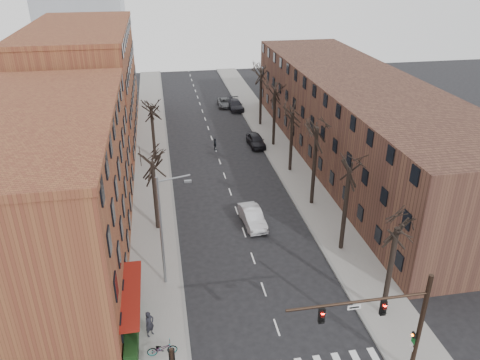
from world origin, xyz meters
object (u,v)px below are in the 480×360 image
pedestrian_a (150,324)px  bicycle (162,348)px  parked_car_mid (235,105)px  silver_sedan (252,217)px  parked_car_near (256,140)px

pedestrian_a → bicycle: (0.72, -1.80, -0.45)m
parked_car_mid → bicycle: size_ratio=2.78×
silver_sedan → pedestrian_a: pedestrian_a is taller
silver_sedan → parked_car_mid: silver_sedan is taller
silver_sedan → parked_car_near: (4.30, 18.89, 0.01)m
silver_sedan → bicycle: (-8.62, -14.39, -0.14)m
silver_sedan → parked_car_mid: 34.93m
silver_sedan → parked_car_near: 19.37m
parked_car_near → bicycle: bearing=-113.9°
pedestrian_a → bicycle: size_ratio=1.01×
silver_sedan → parked_car_near: bearing=72.0°
parked_car_near → parked_car_mid: (0.00, 15.78, -0.04)m
parked_car_near → bicycle: parked_car_near is taller
silver_sedan → parked_car_mid: size_ratio=0.92×
parked_car_mid → pedestrian_a: pedestrian_a is taller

